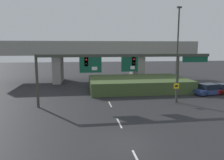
# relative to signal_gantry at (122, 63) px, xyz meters

# --- Properties ---
(ground_plane) EXTENTS (160.00, 160.00, 0.00)m
(ground_plane) POSITION_rel_signal_gantry_xyz_m (-1.25, -9.63, -4.62)
(ground_plane) COLOR #262628
(lane_markings) EXTENTS (0.14, 33.09, 0.01)m
(lane_markings) POSITION_rel_signal_gantry_xyz_m (-1.25, 3.23, -4.62)
(lane_markings) COLOR silver
(lane_markings) RESTS_ON ground
(signal_gantry) EXTENTS (19.24, 0.44, 5.60)m
(signal_gantry) POSITION_rel_signal_gantry_xyz_m (0.00, 0.00, 0.00)
(signal_gantry) COLOR #383D33
(signal_gantry) RESTS_ON ground
(speed_limit_sign) EXTENTS (0.60, 0.11, 2.39)m
(speed_limit_sign) POSITION_rel_signal_gantry_xyz_m (6.10, -0.64, -3.06)
(speed_limit_sign) COLOR #4C4C4C
(speed_limit_sign) RESTS_ON ground
(highway_light_pole_near) EXTENTS (0.70, 0.36, 12.53)m
(highway_light_pole_near) POSITION_rel_signal_gantry_xyz_m (10.80, 9.89, 2.02)
(highway_light_pole_near) COLOR #383D33
(highway_light_pole_near) RESTS_ON ground
(overpass_bridge) EXTENTS (34.71, 8.43, 7.32)m
(overpass_bridge) POSITION_rel_signal_gantry_xyz_m (-1.25, 17.37, 0.53)
(overpass_bridge) COLOR gray
(overpass_bridge) RESTS_ON ground
(grass_embankment) EXTENTS (14.35, 9.30, 1.72)m
(grass_embankment) POSITION_rel_signal_gantry_xyz_m (3.96, 8.29, -3.76)
(grass_embankment) COLOR #42562D
(grass_embankment) RESTS_ON ground
(parked_sedan_near_right) EXTENTS (4.55, 2.46, 1.46)m
(parked_sedan_near_right) POSITION_rel_signal_gantry_xyz_m (9.49, 5.54, -3.95)
(parked_sedan_near_right) COLOR black
(parked_sedan_near_right) RESTS_ON ground
(parked_sedan_mid_right) EXTENTS (4.53, 2.72, 1.47)m
(parked_sedan_mid_right) POSITION_rel_signal_gantry_xyz_m (12.60, 3.42, -3.94)
(parked_sedan_mid_right) COLOR navy
(parked_sedan_mid_right) RESTS_ON ground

